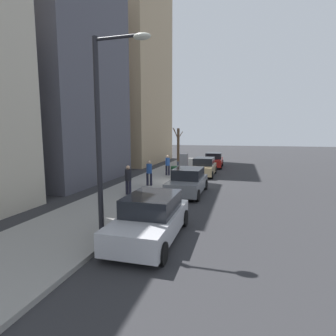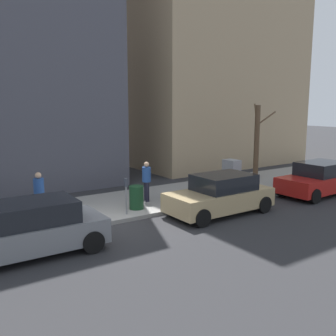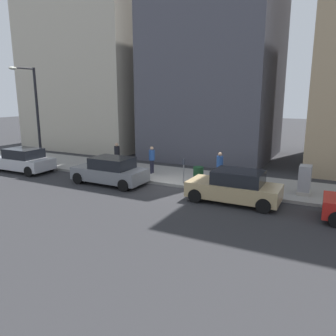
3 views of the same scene
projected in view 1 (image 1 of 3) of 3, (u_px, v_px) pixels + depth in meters
The scene contains 16 objects.
ground_plane at pixel (182, 183), 18.87m from camera, with size 120.00×120.00×0.00m, color #2B2B2D.
sidewalk at pixel (155, 181), 19.39m from camera, with size 4.00×36.00×0.15m, color gray.
parked_car_red at pixel (214, 160), 27.85m from camera, with size 2.03×4.25×1.52m.
parked_car_tan at pixel (204, 167), 22.32m from camera, with size 1.94×4.21×1.52m.
parked_car_grey at pixel (188, 182), 15.56m from camera, with size 1.95×4.21×1.52m.
parked_car_silver at pixel (151, 218), 8.89m from camera, with size 1.97×4.22×1.52m.
parking_meter at pixel (178, 168), 19.56m from camera, with size 0.14×0.10×1.35m.
utility_box at pixel (184, 161), 25.57m from camera, with size 0.83×0.61×1.43m.
streetlamp at pixel (105, 120), 8.59m from camera, with size 1.97×0.32×6.50m.
bare_tree at pixel (178, 146), 28.68m from camera, with size 1.05×1.29×4.06m.
trash_bin at pixel (174, 172), 20.38m from camera, with size 0.56×0.56×0.90m, color #14381E.
pedestrian_near_meter at pixel (168, 164), 21.42m from camera, with size 0.39×0.36×1.66m.
pedestrian_midblock at pixel (149, 171), 17.26m from camera, with size 0.40×0.36×1.66m.
pedestrian_far_corner at pixel (128, 178), 14.66m from camera, with size 0.38×0.36×1.66m.
office_tower_left at pixel (113, 72), 32.15m from camera, with size 11.92×11.92×22.10m, color tan.
office_block_center at pixel (46, 69), 19.47m from camera, with size 9.27×9.27×16.66m, color #4C4C56.
Camera 1 is at (-4.06, 18.13, 3.60)m, focal length 28.00 mm.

